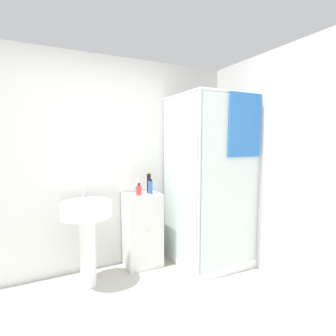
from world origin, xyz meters
name	(u,v)px	position (x,y,z in m)	size (l,w,h in m)	color
wall_back	(99,164)	(0.00, 1.70, 1.25)	(6.40, 0.06, 2.50)	white
wall_right	(333,172)	(1.70, 0.00, 1.25)	(0.06, 6.40, 2.50)	white
shower_enclosure	(209,215)	(1.20, 1.16, 0.61)	(0.85, 0.88, 2.06)	white
vanity_cabinet	(142,230)	(0.46, 1.49, 0.44)	(0.43, 0.36, 0.89)	silver
sink	(87,223)	(-0.22, 1.32, 0.67)	(0.52, 0.52, 1.03)	white
soap_dispenser	(139,190)	(0.39, 1.43, 0.95)	(0.07, 0.07, 0.15)	red
shampoo_bottle_tall_black	(149,183)	(0.55, 1.50, 1.02)	(0.05, 0.05, 0.26)	black
shampoo_bottle_blue	(150,187)	(0.54, 1.44, 0.98)	(0.05, 0.05, 0.18)	#2D66A3
lotion_bottle_white	(138,187)	(0.43, 1.55, 0.97)	(0.06, 0.06, 0.19)	white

